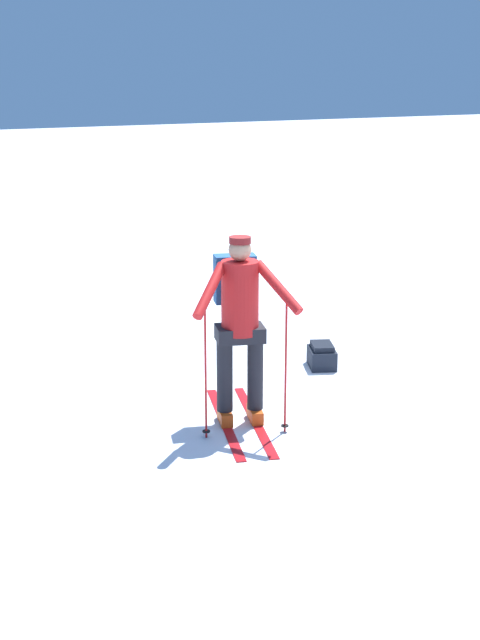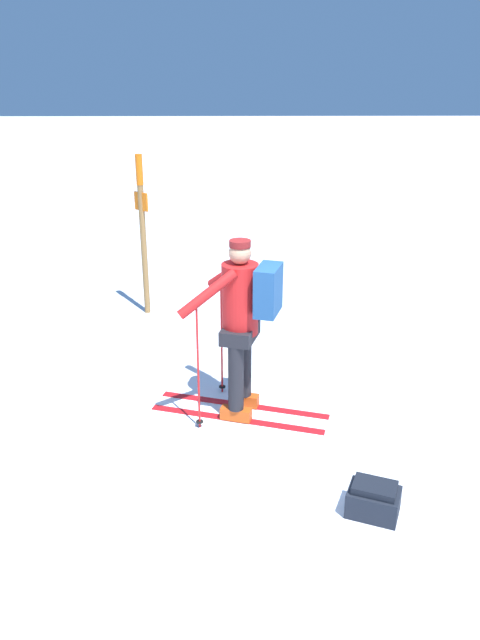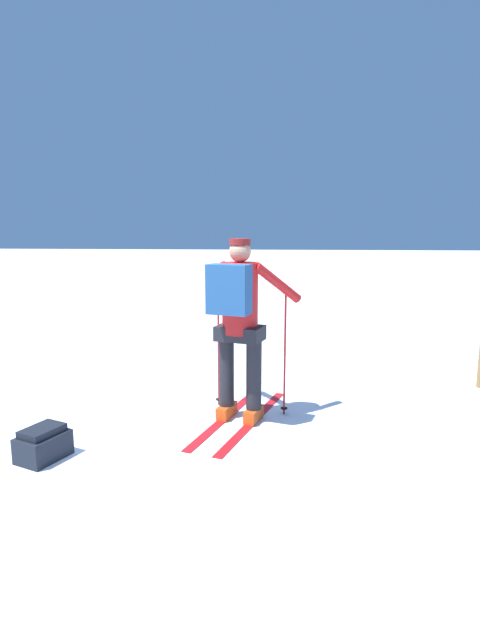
{
  "view_description": "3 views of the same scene",
  "coord_description": "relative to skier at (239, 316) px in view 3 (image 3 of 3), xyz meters",
  "views": [
    {
      "loc": [
        -4.32,
        -7.1,
        3.26
      ],
      "look_at": [
        -0.78,
        -0.13,
        1.0
      ],
      "focal_mm": 50.0,
      "sensor_mm": 36.0,
      "label": 1
    },
    {
      "loc": [
        4.65,
        -0.21,
        3.23
      ],
      "look_at": [
        -0.78,
        -0.13,
        1.0
      ],
      "focal_mm": 35.0,
      "sensor_mm": 36.0,
      "label": 2
    },
    {
      "loc": [
        -1.2,
        4.55,
        1.87
      ],
      "look_at": [
        -0.78,
        -0.13,
        1.0
      ],
      "focal_mm": 28.0,
      "sensor_mm": 36.0,
      "label": 3
    }
  ],
  "objects": [
    {
      "name": "dropped_backpack",
      "position": [
        1.52,
        0.98,
        -0.92
      ],
      "size": [
        0.41,
        0.47,
        0.27
      ],
      "color": "black",
      "rests_on": "ground_plane"
    },
    {
      "name": "skier",
      "position": [
        0.0,
        0.0,
        0.0
      ],
      "size": [
        1.03,
        1.79,
        1.78
      ],
      "color": "red",
      "rests_on": "ground_plane"
    },
    {
      "name": "ground_plane",
      "position": [
        0.77,
        0.1,
        -1.05
      ],
      "size": [
        80.0,
        80.0,
        0.0
      ],
      "primitive_type": "plane",
      "color": "white"
    }
  ]
}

